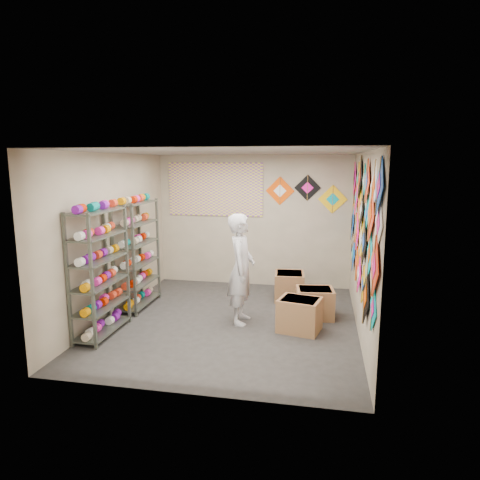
% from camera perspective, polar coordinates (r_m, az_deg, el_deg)
% --- Properties ---
extents(ground, '(4.50, 4.50, 0.00)m').
position_cam_1_polar(ground, '(7.07, -1.28, -10.83)').
color(ground, '#2A2724').
extents(room_walls, '(4.50, 4.50, 4.50)m').
position_cam_1_polar(room_walls, '(6.66, -1.34, 2.50)').
color(room_walls, tan).
rests_on(room_walls, ground).
extents(shelf_rack_front, '(0.40, 1.10, 1.90)m').
position_cam_1_polar(shelf_rack_front, '(6.63, -18.19, -4.16)').
color(shelf_rack_front, '#4C5147').
rests_on(shelf_rack_front, ground).
extents(shelf_rack_back, '(0.40, 1.10, 1.90)m').
position_cam_1_polar(shelf_rack_back, '(7.76, -13.56, -1.88)').
color(shelf_rack_back, '#4C5147').
rests_on(shelf_rack_back, ground).
extents(string_spools, '(0.12, 2.36, 0.12)m').
position_cam_1_polar(string_spools, '(7.17, -15.72, -2.20)').
color(string_spools, '#FF2CB1').
rests_on(string_spools, ground).
extents(kite_wall_display, '(0.06, 4.36, 2.11)m').
position_cam_1_polar(kite_wall_display, '(6.52, 15.90, 1.97)').
color(kite_wall_display, '#02A1AA').
rests_on(kite_wall_display, room_walls).
extents(back_wall_kites, '(1.63, 0.02, 0.78)m').
position_cam_1_polar(back_wall_kites, '(8.71, 8.82, 6.23)').
color(back_wall_kites, '#F14900').
rests_on(back_wall_kites, room_walls).
extents(poster, '(2.00, 0.01, 1.10)m').
position_cam_1_polar(poster, '(8.97, -3.33, 6.76)').
color(poster, '#84479A').
rests_on(poster, room_walls).
extents(shopkeeper, '(0.66, 0.45, 1.77)m').
position_cam_1_polar(shopkeeper, '(6.79, 0.17, -3.89)').
color(shopkeeper, silver).
rests_on(shopkeeper, ground).
extents(carton_a, '(0.71, 0.63, 0.51)m').
position_cam_1_polar(carton_a, '(6.69, 7.94, -9.85)').
color(carton_a, brown).
rests_on(carton_a, ground).
extents(carton_b, '(0.66, 0.56, 0.49)m').
position_cam_1_polar(carton_b, '(7.28, 9.93, -8.28)').
color(carton_b, brown).
rests_on(carton_b, ground).
extents(carton_c, '(0.59, 0.64, 0.52)m').
position_cam_1_polar(carton_c, '(8.13, 6.58, -6.14)').
color(carton_c, brown).
rests_on(carton_c, ground).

